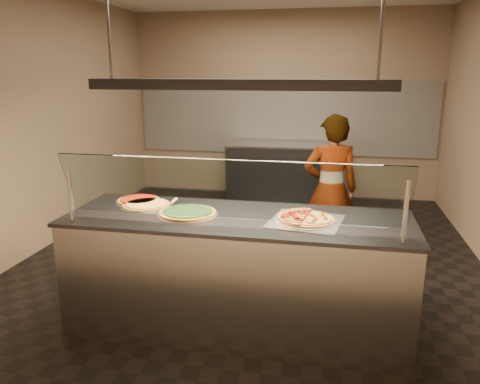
% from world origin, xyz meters
% --- Properties ---
extents(ground, '(5.00, 6.00, 0.02)m').
position_xyz_m(ground, '(0.00, 0.00, -0.01)').
color(ground, black).
rests_on(ground, ground).
extents(wall_back, '(5.00, 0.02, 3.00)m').
position_xyz_m(wall_back, '(0.00, 3.01, 1.50)').
color(wall_back, '#9A7E63').
rests_on(wall_back, ground).
extents(wall_front, '(5.00, 0.02, 3.00)m').
position_xyz_m(wall_front, '(0.00, -3.01, 1.50)').
color(wall_front, '#9A7E63').
rests_on(wall_front, ground).
extents(wall_left, '(0.02, 6.00, 3.00)m').
position_xyz_m(wall_left, '(-2.51, 0.00, 1.50)').
color(wall_left, '#9A7E63').
rests_on(wall_left, ground).
extents(tile_band, '(4.90, 0.02, 1.20)m').
position_xyz_m(tile_band, '(0.00, 2.98, 1.30)').
color(tile_band, silver).
rests_on(tile_band, wall_back).
extents(serving_counter, '(2.74, 0.94, 0.93)m').
position_xyz_m(serving_counter, '(0.12, -1.34, 0.47)').
color(serving_counter, '#B7B7BC').
rests_on(serving_counter, ground).
extents(sneeze_guard, '(2.50, 0.18, 0.54)m').
position_xyz_m(sneeze_guard, '(0.12, -1.68, 1.23)').
color(sneeze_guard, '#B7B7BC').
rests_on(sneeze_guard, serving_counter).
extents(perforated_tray, '(0.60, 0.60, 0.01)m').
position_xyz_m(perforated_tray, '(0.66, -1.37, 0.94)').
color(perforated_tray, silver).
rests_on(perforated_tray, serving_counter).
extents(half_pizza_pepperoni, '(0.28, 0.46, 0.05)m').
position_xyz_m(half_pizza_pepperoni, '(0.55, -1.37, 0.96)').
color(half_pizza_pepperoni, '#8F5F25').
rests_on(half_pizza_pepperoni, perforated_tray).
extents(half_pizza_sausage, '(0.28, 0.46, 0.04)m').
position_xyz_m(half_pizza_sausage, '(0.76, -1.37, 0.96)').
color(half_pizza_sausage, '#8F5F25').
rests_on(half_pizza_sausage, perforated_tray).
extents(pizza_spinach, '(0.49, 0.49, 0.03)m').
position_xyz_m(pizza_spinach, '(-0.28, -1.37, 0.95)').
color(pizza_spinach, silver).
rests_on(pizza_spinach, serving_counter).
extents(pizza_cheese, '(0.43, 0.43, 0.03)m').
position_xyz_m(pizza_cheese, '(-0.70, -1.21, 0.94)').
color(pizza_cheese, silver).
rests_on(pizza_cheese, serving_counter).
extents(pizza_tomato, '(0.39, 0.39, 0.03)m').
position_xyz_m(pizza_tomato, '(-0.83, -1.09, 0.94)').
color(pizza_tomato, silver).
rests_on(pizza_tomato, serving_counter).
extents(pizza_spatula, '(0.18, 0.23, 0.02)m').
position_xyz_m(pizza_spatula, '(-0.46, -1.14, 0.96)').
color(pizza_spatula, '#B7B7BC').
rests_on(pizza_spatula, pizza_spinach).
extents(prep_table, '(1.76, 0.74, 0.93)m').
position_xyz_m(prep_table, '(0.05, 2.55, 0.47)').
color(prep_table, '#36363B').
rests_on(prep_table, ground).
extents(worker, '(0.66, 0.50, 1.62)m').
position_xyz_m(worker, '(0.83, 0.18, 0.81)').
color(worker, '#241F2A').
rests_on(worker, ground).
extents(heat_lamp_housing, '(2.30, 0.18, 0.08)m').
position_xyz_m(heat_lamp_housing, '(0.12, -1.34, 1.95)').
color(heat_lamp_housing, '#36363B').
rests_on(heat_lamp_housing, ceiling).
extents(lamp_rod_left, '(0.02, 0.02, 1.01)m').
position_xyz_m(lamp_rod_left, '(-0.88, -1.34, 2.50)').
color(lamp_rod_left, '#B7B7BC').
rests_on(lamp_rod_left, ceiling).
extents(lamp_rod_right, '(0.02, 0.02, 1.01)m').
position_xyz_m(lamp_rod_right, '(1.12, -1.34, 2.50)').
color(lamp_rod_right, '#B7B7BC').
rests_on(lamp_rod_right, ceiling).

